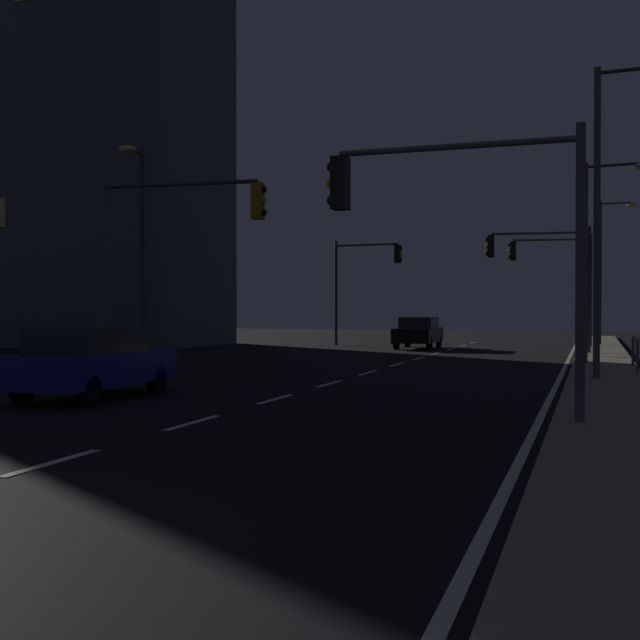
{
  "coord_description": "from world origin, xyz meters",
  "views": [
    {
      "loc": [
        6.6,
        -4.29,
        1.99
      ],
      "look_at": [
        -1.02,
        19.33,
        1.65
      ],
      "focal_mm": 47.69,
      "sensor_mm": 36.0,
      "label": 1
    }
  ],
  "objects_px": {
    "traffic_light_mid_right": "(364,272)",
    "traffic_light_far_left": "(458,214)",
    "traffic_light_near_right": "(543,264)",
    "traffic_light_far_center": "(555,267)",
    "street_lamp_far_end": "(612,192)",
    "street_lamp_corner": "(597,241)",
    "street_lamp_mid_block": "(606,258)",
    "car_oncoming": "(418,332)",
    "car": "(92,361)",
    "street_lamp_median": "(140,238)",
    "traffic_light_mid_left": "(173,235)"
  },
  "relations": [
    {
      "from": "car",
      "to": "car_oncoming",
      "type": "distance_m",
      "value": 25.38
    },
    {
      "from": "traffic_light_far_left",
      "to": "street_lamp_far_end",
      "type": "bearing_deg",
      "value": 73.56
    },
    {
      "from": "traffic_light_mid_left",
      "to": "street_lamp_mid_block",
      "type": "xyz_separation_m",
      "value": [
        11.43,
        25.98,
        0.63
      ]
    },
    {
      "from": "traffic_light_near_right",
      "to": "traffic_light_far_center",
      "type": "height_order",
      "value": "traffic_light_far_center"
    },
    {
      "from": "traffic_light_mid_right",
      "to": "traffic_light_far_left",
      "type": "xyz_separation_m",
      "value": [
        9.41,
        -29.04,
        -0.33
      ]
    },
    {
      "from": "traffic_light_far_center",
      "to": "car",
      "type": "bearing_deg",
      "value": -107.7
    },
    {
      "from": "traffic_light_mid_left",
      "to": "street_lamp_median",
      "type": "bearing_deg",
      "value": 133.73
    },
    {
      "from": "car_oncoming",
      "to": "street_lamp_mid_block",
      "type": "relative_size",
      "value": 0.59
    },
    {
      "from": "traffic_light_far_left",
      "to": "traffic_light_far_center",
      "type": "bearing_deg",
      "value": 89.24
    },
    {
      "from": "street_lamp_median",
      "to": "traffic_light_mid_left",
      "type": "bearing_deg",
      "value": -46.27
    },
    {
      "from": "car",
      "to": "traffic_light_mid_right",
      "type": "distance_m",
      "value": 27.59
    },
    {
      "from": "traffic_light_far_left",
      "to": "street_lamp_corner",
      "type": "distance_m",
      "value": 15.93
    },
    {
      "from": "traffic_light_far_center",
      "to": "traffic_light_mid_left",
      "type": "xyz_separation_m",
      "value": [
        -8.99,
        -22.83,
        -0.04
      ]
    },
    {
      "from": "traffic_light_mid_right",
      "to": "street_lamp_far_end",
      "type": "xyz_separation_m",
      "value": [
        12.07,
        -20.02,
        1.11
      ]
    },
    {
      "from": "car",
      "to": "car_oncoming",
      "type": "relative_size",
      "value": 1.0
    },
    {
      "from": "traffic_light_mid_right",
      "to": "street_lamp_median",
      "type": "xyz_separation_m",
      "value": [
        -1.72,
        -20.38,
        0.23
      ]
    },
    {
      "from": "traffic_light_near_right",
      "to": "street_lamp_mid_block",
      "type": "xyz_separation_m",
      "value": [
        2.66,
        9.58,
        0.72
      ]
    },
    {
      "from": "traffic_light_near_right",
      "to": "traffic_light_mid_right",
      "type": "bearing_deg",
      "value": 145.34
    },
    {
      "from": "car",
      "to": "street_lamp_mid_block",
      "type": "xyz_separation_m",
      "value": [
        11.12,
        30.36,
        3.78
      ]
    },
    {
      "from": "street_lamp_mid_block",
      "to": "street_lamp_median",
      "type": "relative_size",
      "value": 1.08
    },
    {
      "from": "traffic_light_mid_left",
      "to": "street_lamp_mid_block",
      "type": "distance_m",
      "value": 28.39
    },
    {
      "from": "traffic_light_far_left",
      "to": "street_lamp_median",
      "type": "height_order",
      "value": "street_lamp_median"
    },
    {
      "from": "car",
      "to": "traffic_light_far_left",
      "type": "relative_size",
      "value": 0.91
    },
    {
      "from": "street_lamp_mid_block",
      "to": "street_lamp_corner",
      "type": "xyz_separation_m",
      "value": [
        -0.52,
        -16.25,
        -0.32
      ]
    },
    {
      "from": "street_lamp_far_end",
      "to": "street_lamp_median",
      "type": "distance_m",
      "value": 13.82
    },
    {
      "from": "street_lamp_mid_block",
      "to": "street_lamp_median",
      "type": "xyz_separation_m",
      "value": [
        -13.95,
        -23.35,
        -0.43
      ]
    },
    {
      "from": "car_oncoming",
      "to": "street_lamp_far_end",
      "type": "xyz_separation_m",
      "value": [
        8.7,
        -17.9,
        4.23
      ]
    },
    {
      "from": "street_lamp_median",
      "to": "traffic_light_near_right",
      "type": "bearing_deg",
      "value": 50.65
    },
    {
      "from": "traffic_light_near_right",
      "to": "street_lamp_far_end",
      "type": "height_order",
      "value": "street_lamp_far_end"
    },
    {
      "from": "street_lamp_mid_block",
      "to": "car_oncoming",
      "type": "bearing_deg",
      "value": -150.17
    },
    {
      "from": "traffic_light_mid_left",
      "to": "traffic_light_far_left",
      "type": "bearing_deg",
      "value": -34.97
    },
    {
      "from": "street_lamp_median",
      "to": "traffic_light_far_center",
      "type": "bearing_deg",
      "value": 60.32
    },
    {
      "from": "street_lamp_far_end",
      "to": "street_lamp_mid_block",
      "type": "bearing_deg",
      "value": 89.61
    },
    {
      "from": "traffic_light_near_right",
      "to": "traffic_light_mid_left",
      "type": "height_order",
      "value": "traffic_light_mid_left"
    },
    {
      "from": "traffic_light_mid_right",
      "to": "traffic_light_far_left",
      "type": "relative_size",
      "value": 1.15
    },
    {
      "from": "car",
      "to": "traffic_light_far_left",
      "type": "height_order",
      "value": "traffic_light_far_left"
    },
    {
      "from": "traffic_light_near_right",
      "to": "street_lamp_far_end",
      "type": "relative_size",
      "value": 0.64
    },
    {
      "from": "car",
      "to": "street_lamp_corner",
      "type": "xyz_separation_m",
      "value": [
        10.61,
        14.11,
        3.47
      ]
    },
    {
      "from": "street_lamp_far_end",
      "to": "street_lamp_corner",
      "type": "bearing_deg",
      "value": 93.04
    },
    {
      "from": "street_lamp_far_end",
      "to": "street_lamp_median",
      "type": "bearing_deg",
      "value": -178.48
    },
    {
      "from": "traffic_light_mid_right",
      "to": "traffic_light_mid_left",
      "type": "bearing_deg",
      "value": -88.01
    },
    {
      "from": "traffic_light_far_center",
      "to": "street_lamp_median",
      "type": "relative_size",
      "value": 0.79
    },
    {
      "from": "traffic_light_mid_left",
      "to": "street_lamp_median",
      "type": "relative_size",
      "value": 0.81
    },
    {
      "from": "street_lamp_mid_block",
      "to": "street_lamp_corner",
      "type": "bearing_deg",
      "value": -91.82
    },
    {
      "from": "traffic_light_far_left",
      "to": "traffic_light_mid_right",
      "type": "bearing_deg",
      "value": 107.95
    },
    {
      "from": "street_lamp_mid_block",
      "to": "street_lamp_far_end",
      "type": "distance_m",
      "value": 22.99
    },
    {
      "from": "traffic_light_far_center",
      "to": "street_lamp_mid_block",
      "type": "height_order",
      "value": "street_lamp_mid_block"
    },
    {
      "from": "traffic_light_near_right",
      "to": "street_lamp_mid_block",
      "type": "height_order",
      "value": "street_lamp_mid_block"
    },
    {
      "from": "car_oncoming",
      "to": "traffic_light_near_right",
      "type": "height_order",
      "value": "traffic_light_near_right"
    },
    {
      "from": "street_lamp_far_end",
      "to": "street_lamp_corner",
      "type": "height_order",
      "value": "street_lamp_far_end"
    }
  ]
}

